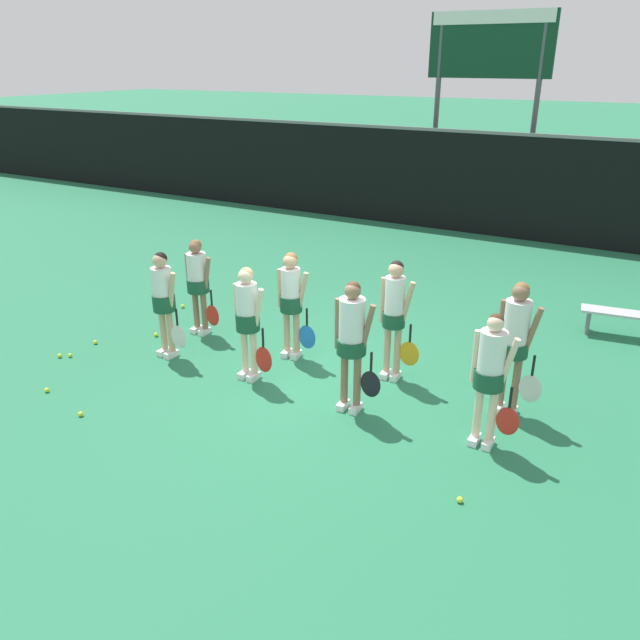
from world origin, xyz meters
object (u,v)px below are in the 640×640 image
player_1 (248,315)px  player_3 (491,371)px  tennis_ball_5 (156,335)px  player_6 (395,311)px  player_0 (164,296)px  player_2 (352,336)px  tennis_ball_4 (183,306)px  tennis_ball_0 (70,355)px  player_4 (198,279)px  tennis_ball_3 (81,414)px  tennis_ball_6 (60,356)px  player_5 (291,297)px  scoreboard (489,64)px  bench_courtside (633,317)px  tennis_ball_1 (460,500)px  tennis_ball_2 (47,390)px  tennis_ball_7 (95,342)px  player_7 (515,338)px

player_1 → player_3: player_3 is taller
tennis_ball_5 → player_6: bearing=8.4°
player_0 → player_3: size_ratio=0.99×
player_2 → tennis_ball_4: (-4.41, 1.74, -1.04)m
tennis_ball_0 → player_4: bearing=56.2°
tennis_ball_3 → tennis_ball_6: (-1.68, 1.06, -0.00)m
player_3 → player_5: 3.44m
scoreboard → tennis_ball_3: 13.53m
bench_courtside → player_0: (-6.31, -4.29, 0.62)m
player_3 → tennis_ball_3: size_ratio=25.18×
player_3 → bench_courtside: bearing=73.8°
bench_courtside → player_0: size_ratio=0.98×
player_6 → tennis_ball_4: 4.69m
player_6 → tennis_ball_0: 5.15m
tennis_ball_1 → player_2: bearing=148.3°
player_5 → player_6: (1.65, 0.10, 0.05)m
player_0 → tennis_ball_1: player_0 is taller
tennis_ball_2 → tennis_ball_4: 3.46m
tennis_ball_1 → player_6: bearing=127.8°
tennis_ball_2 → tennis_ball_7: bearing=113.9°
tennis_ball_1 → player_1: bearing=160.9°
player_5 → tennis_ball_6: size_ratio=25.13×
player_0 → tennis_ball_1: bearing=-9.2°
tennis_ball_7 → player_0: bearing=12.0°
player_0 → player_6: player_6 is taller
tennis_ball_5 → tennis_ball_6: bearing=-119.4°
player_7 → player_4: bearing=-176.1°
player_6 → tennis_ball_3: 4.47m
player_4 → player_5: player_5 is taller
player_5 → player_7: player_7 is taller
player_3 → tennis_ball_4: player_3 is taller
player_3 → tennis_ball_6: size_ratio=25.34×
tennis_ball_2 → tennis_ball_6: 1.13m
player_0 → tennis_ball_6: size_ratio=25.08×
player_1 → player_3: size_ratio=0.99×
tennis_ball_1 → tennis_ball_5: bearing=164.1°
player_7 → tennis_ball_0: 6.71m
player_1 → player_2: (1.69, -0.08, 0.08)m
player_3 → player_4: 5.24m
player_0 → tennis_ball_3: size_ratio=24.92×
tennis_ball_1 → tennis_ball_3: (-4.89, -0.75, -0.00)m
player_0 → tennis_ball_7: (-1.35, -0.29, -0.96)m
player_2 → player_5: player_2 is taller
player_4 → tennis_ball_7: player_4 is taller
player_1 → player_4: size_ratio=1.04×
tennis_ball_1 → tennis_ball_0: bearing=176.5°
tennis_ball_2 → tennis_ball_3: size_ratio=0.99×
tennis_ball_2 → player_0: bearing=68.5°
bench_courtside → player_6: player_6 is taller
player_0 → tennis_ball_1: size_ratio=24.39×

